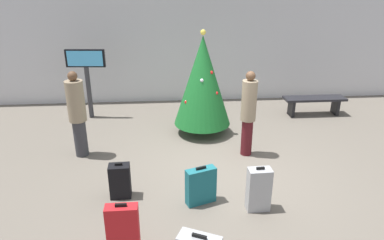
% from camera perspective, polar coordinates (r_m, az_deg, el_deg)
% --- Properties ---
extents(ground_plane, '(16.00, 16.00, 0.00)m').
position_cam_1_polar(ground_plane, '(6.68, 5.37, -8.37)').
color(ground_plane, '#665E54').
extents(back_wall, '(16.00, 0.20, 2.89)m').
position_cam_1_polar(back_wall, '(10.27, 1.55, 11.17)').
color(back_wall, silver).
rests_on(back_wall, ground_plane).
extents(holiday_tree, '(1.30, 1.30, 2.39)m').
position_cam_1_polar(holiday_tree, '(7.86, 1.74, 6.38)').
color(holiday_tree, '#4C3319').
rests_on(holiday_tree, ground_plane).
extents(flight_info_kiosk, '(0.98, 0.17, 1.78)m').
position_cam_1_polar(flight_info_kiosk, '(9.22, -16.86, 7.83)').
color(flight_info_kiosk, '#333338').
rests_on(flight_info_kiosk, ground_plane).
extents(waiting_bench, '(1.61, 0.44, 0.48)m').
position_cam_1_polar(waiting_bench, '(9.80, 19.35, 2.86)').
color(waiting_bench, black).
rests_on(waiting_bench, ground_plane).
extents(traveller_0, '(0.49, 0.49, 1.76)m').
position_cam_1_polar(traveller_0, '(7.23, -18.25, 1.14)').
color(traveller_0, '#333338').
rests_on(traveller_0, ground_plane).
extents(traveller_1, '(0.40, 0.40, 1.76)m').
position_cam_1_polar(traveller_1, '(6.99, 9.19, 1.34)').
color(traveller_1, '#4C1419').
rests_on(traveller_1, ground_plane).
extents(suitcase_0, '(0.51, 0.32, 0.65)m').
position_cam_1_polar(suitcase_0, '(5.66, 1.45, -10.71)').
color(suitcase_0, '#19606B').
rests_on(suitcase_0, ground_plane).
extents(suitcase_1, '(0.41, 0.17, 0.84)m').
position_cam_1_polar(suitcase_1, '(4.70, -11.16, -17.63)').
color(suitcase_1, '#B2191E').
rests_on(suitcase_1, ground_plane).
extents(suitcase_2, '(0.36, 0.22, 0.75)m').
position_cam_1_polar(suitcase_2, '(5.59, 10.85, -11.07)').
color(suitcase_2, '#9EA0A5').
rests_on(suitcase_2, ground_plane).
extents(suitcase_3, '(0.35, 0.24, 0.62)m').
position_cam_1_polar(suitcase_3, '(5.93, -11.68, -9.72)').
color(suitcase_3, black).
rests_on(suitcase_3, ground_plane).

